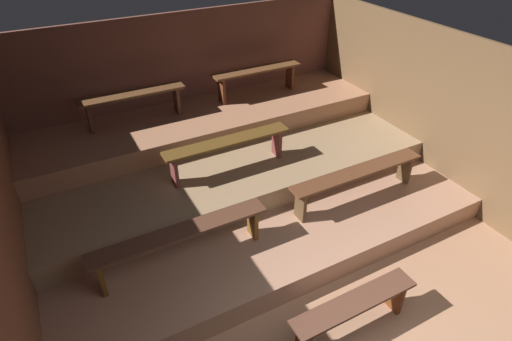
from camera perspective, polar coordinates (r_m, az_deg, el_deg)
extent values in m
cube|color=#A67658|center=(5.83, 0.93, -8.13)|extent=(6.41, 5.91, 0.08)
cube|color=brown|center=(7.21, -9.16, 11.73)|extent=(6.41, 0.06, 2.35)
cube|color=brown|center=(4.69, -31.14, -6.98)|extent=(0.06, 5.91, 2.35)
cube|color=brown|center=(6.77, 22.74, 7.91)|extent=(0.06, 5.91, 2.35)
cube|color=#AA7A60|center=(6.15, -2.02, -3.13)|extent=(5.61, 3.80, 0.31)
cube|color=#9F7F5C|center=(6.42, -4.42, 1.92)|extent=(5.61, 2.62, 0.31)
cube|color=#AD7454|center=(6.78, -6.80, 6.72)|extent=(5.61, 1.33, 0.31)
cube|color=#553325|center=(4.48, 13.46, -17.24)|extent=(1.44, 0.26, 0.04)
cube|color=#5D2D14|center=(4.42, 6.58, -22.33)|extent=(0.05, 0.21, 0.43)
cube|color=#5D2D14|center=(4.97, 18.61, -15.92)|extent=(0.05, 0.21, 0.43)
cube|color=#553324|center=(4.69, -10.38, -8.31)|extent=(2.04, 0.26, 0.04)
cube|color=brown|center=(4.77, -20.58, -13.44)|extent=(0.05, 0.21, 0.43)
cube|color=brown|center=(5.09, -0.46, -7.13)|extent=(0.05, 0.21, 0.43)
cube|color=brown|center=(5.70, 13.89, -0.15)|extent=(2.04, 0.26, 0.04)
cube|color=#513820|center=(5.37, 6.16, -4.78)|extent=(0.05, 0.21, 0.43)
cube|color=#513820|center=(6.40, 19.79, 0.28)|extent=(0.05, 0.21, 0.43)
cube|color=brown|center=(5.61, -3.93, 4.04)|extent=(1.80, 0.26, 0.04)
cube|color=brown|center=(5.52, -11.19, -0.04)|extent=(0.05, 0.21, 0.43)
cube|color=brown|center=(6.04, 2.89, 3.89)|extent=(0.05, 0.21, 0.43)
cube|color=brown|center=(6.47, -16.65, 10.04)|extent=(1.56, 0.26, 0.04)
cube|color=#522F24|center=(6.49, -21.93, 6.74)|extent=(0.05, 0.21, 0.43)
cube|color=#522F24|center=(6.71, -10.85, 9.54)|extent=(0.05, 0.21, 0.43)
cube|color=brown|center=(7.12, 0.15, 13.67)|extent=(1.56, 0.26, 0.04)
cube|color=#5A2D19|center=(6.94, -4.74, 10.92)|extent=(0.05, 0.21, 0.43)
cube|color=#5A2D19|center=(7.52, 4.69, 12.79)|extent=(0.05, 0.21, 0.43)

